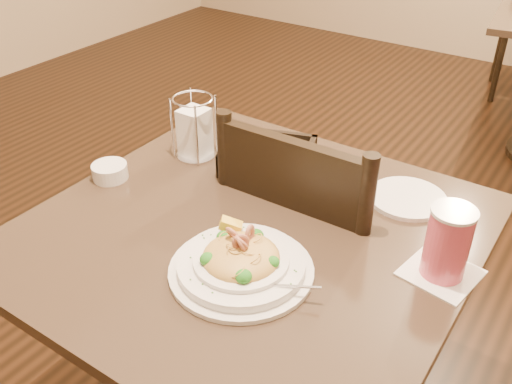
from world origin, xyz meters
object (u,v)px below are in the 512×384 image
Objects in this scene: main_table at (251,307)px; drink_glass at (447,243)px; side_plate at (407,198)px; butter_ramekin at (110,171)px; dining_chair_near at (312,258)px; napkin_caddy at (195,131)px; pasta_bowl at (241,262)px; bread_basket at (268,159)px.

drink_glass reaches higher than main_table.
main_table is at bearing -129.63° from side_plate.
drink_glass is at bearing 7.80° from butter_ramekin.
dining_chair_near is 5.63× the size of napkin_caddy.
drink_glass is 0.26m from side_plate.
dining_chair_near is 0.47m from pasta_bowl.
bread_basket is at bearing 115.07° from main_table.
side_plate is (0.24, 0.29, 0.24)m from main_table.
bread_basket is 0.35m from side_plate.
main_table is 10.49× the size of butter_ramekin.
bread_basket is at bearing 162.63° from drink_glass.
main_table is 0.47m from butter_ramekin.
dining_chair_near is 3.02× the size of pasta_bowl.
drink_glass reaches higher than butter_ramekin.
dining_chair_near is 0.33m from side_plate.
pasta_bowl is at bearing -64.13° from bread_basket.
bread_basket is at bearing 4.38° from dining_chair_near.
dining_chair_near is 6.18× the size of drink_glass.
drink_glass is at bearing 154.75° from dining_chair_near.
napkin_caddy is at bearing 148.80° from main_table.
dining_chair_near is at bearing 33.13° from butter_ramekin.
dining_chair_near reaches higher than main_table.
bread_basket is 0.20m from napkin_caddy.
pasta_bowl reaches higher than butter_ramekin.
bread_basket reaches higher than main_table.
napkin_caddy reaches higher than side_plate.
pasta_bowl is (0.04, -0.38, 0.27)m from dining_chair_near.
bread_basket is (-0.11, 0.24, 0.26)m from main_table.
pasta_bowl is 0.48m from napkin_caddy.
napkin_caddy is 0.24m from butter_ramekin.
butter_ramekin is (-0.64, -0.31, 0.01)m from side_plate.
drink_glass is (0.39, 0.08, 0.31)m from main_table.
bread_basket is 1.47× the size of side_plate.
dining_chair_near is (0.02, 0.25, -0.01)m from main_table.
side_plate is at bearing 125.88° from drink_glass.
drink_glass reaches higher than pasta_bowl.
main_table is 2.92× the size of pasta_bowl.
dining_chair_near is 10.84× the size of butter_ramekin.
dining_chair_near is 5.22× the size of side_plate.
dining_chair_near is at bearing 96.55° from pasta_bowl.
bread_basket is 3.05× the size of butter_ramekin.
napkin_caddy is (-0.32, -0.07, 0.32)m from dining_chair_near.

